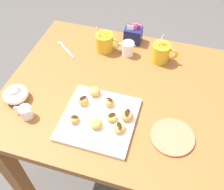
% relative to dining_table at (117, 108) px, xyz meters
% --- Properties ---
extents(ground_plane, '(8.00, 8.00, 0.00)m').
position_rel_dining_table_xyz_m(ground_plane, '(0.00, 0.00, -0.61)').
color(ground_plane, '#514C47').
extents(dining_table, '(1.02, 0.85, 0.75)m').
position_rel_dining_table_xyz_m(dining_table, '(0.00, 0.00, 0.00)').
color(dining_table, '#935628').
rests_on(dining_table, ground_plane).
extents(pastry_plate_square, '(0.30, 0.30, 0.02)m').
position_rel_dining_table_xyz_m(pastry_plate_square, '(-0.03, -0.19, 0.14)').
color(pastry_plate_square, white).
rests_on(pastry_plate_square, dining_table).
extents(coffee_mug_mustard_left, '(0.13, 0.09, 0.14)m').
position_rel_dining_table_xyz_m(coffee_mug_mustard_left, '(-0.14, 0.25, 0.18)').
color(coffee_mug_mustard_left, gold).
rests_on(coffee_mug_mustard_left, dining_table).
extents(coffee_mug_mustard_right, '(0.13, 0.09, 0.14)m').
position_rel_dining_table_xyz_m(coffee_mug_mustard_right, '(0.15, 0.25, 0.18)').
color(coffee_mug_mustard_right, gold).
rests_on(coffee_mug_mustard_right, dining_table).
extents(cream_pitcher_white, '(0.10, 0.06, 0.07)m').
position_rel_dining_table_xyz_m(cream_pitcher_white, '(-0.02, 0.25, 0.17)').
color(cream_pitcher_white, white).
rests_on(cream_pitcher_white, dining_table).
extents(sugar_caddy, '(0.09, 0.07, 0.11)m').
position_rel_dining_table_xyz_m(sugar_caddy, '(-0.02, 0.36, 0.17)').
color(sugar_caddy, '#191E51').
rests_on(sugar_caddy, dining_table).
extents(ice_cream_bowl, '(0.11, 0.11, 0.08)m').
position_rel_dining_table_xyz_m(ice_cream_bowl, '(-0.41, -0.18, 0.17)').
color(ice_cream_bowl, white).
rests_on(ice_cream_bowl, dining_table).
extents(chocolate_sauce_pitcher, '(0.09, 0.05, 0.06)m').
position_rel_dining_table_xyz_m(chocolate_sauce_pitcher, '(-0.32, -0.25, 0.16)').
color(chocolate_sauce_pitcher, white).
rests_on(chocolate_sauce_pitcher, dining_table).
extents(saucer_coral_left, '(0.17, 0.17, 0.01)m').
position_rel_dining_table_xyz_m(saucer_coral_left, '(0.27, -0.18, 0.14)').
color(saucer_coral_left, '#E5704C').
rests_on(saucer_coral_left, dining_table).
extents(loose_spoon_near_saucer, '(0.13, 0.11, 0.01)m').
position_rel_dining_table_xyz_m(loose_spoon_near_saucer, '(-0.35, 0.21, 0.14)').
color(loose_spoon_near_saucer, silver).
rests_on(loose_spoon_near_saucer, dining_table).
extents(beignet_0, '(0.06, 0.06, 0.03)m').
position_rel_dining_table_xyz_m(beignet_0, '(-0.12, -0.23, 0.17)').
color(beignet_0, '#D19347').
rests_on(beignet_0, pastry_plate_square).
extents(chocolate_drizzle_0, '(0.03, 0.02, 0.00)m').
position_rel_dining_table_xyz_m(chocolate_drizzle_0, '(-0.12, -0.23, 0.18)').
color(chocolate_drizzle_0, black).
rests_on(chocolate_drizzle_0, beignet_0).
extents(beignet_1, '(0.07, 0.06, 0.03)m').
position_rel_dining_table_xyz_m(beignet_1, '(0.02, -0.18, 0.16)').
color(beignet_1, '#D19347').
rests_on(beignet_1, pastry_plate_square).
extents(chocolate_drizzle_1, '(0.03, 0.04, 0.00)m').
position_rel_dining_table_xyz_m(chocolate_drizzle_1, '(0.02, -0.18, 0.18)').
color(chocolate_drizzle_1, black).
rests_on(chocolate_drizzle_1, beignet_1).
extents(beignet_2, '(0.06, 0.06, 0.04)m').
position_rel_dining_table_xyz_m(beignet_2, '(-0.01, -0.11, 0.17)').
color(beignet_2, '#D19347').
rests_on(beignet_2, pastry_plate_square).
extents(chocolate_drizzle_2, '(0.03, 0.02, 0.00)m').
position_rel_dining_table_xyz_m(chocolate_drizzle_2, '(-0.01, -0.11, 0.19)').
color(chocolate_drizzle_2, black).
rests_on(chocolate_drizzle_2, beignet_2).
extents(beignet_3, '(0.07, 0.07, 0.04)m').
position_rel_dining_table_xyz_m(beignet_3, '(0.08, -0.15, 0.17)').
color(beignet_3, '#D19347').
rests_on(beignet_3, pastry_plate_square).
extents(chocolate_drizzle_3, '(0.02, 0.04, 0.00)m').
position_rel_dining_table_xyz_m(chocolate_drizzle_3, '(0.08, -0.15, 0.19)').
color(chocolate_drizzle_3, black).
rests_on(chocolate_drizzle_3, beignet_3).
extents(beignet_4, '(0.07, 0.07, 0.03)m').
position_rel_dining_table_xyz_m(beignet_4, '(0.07, -0.22, 0.16)').
color(beignet_4, '#D19347').
rests_on(beignet_4, pastry_plate_square).
extents(chocolate_drizzle_4, '(0.03, 0.04, 0.00)m').
position_rel_dining_table_xyz_m(chocolate_drizzle_4, '(0.07, -0.22, 0.18)').
color(chocolate_drizzle_4, black).
rests_on(chocolate_drizzle_4, beignet_4).
extents(beignet_5, '(0.07, 0.07, 0.04)m').
position_rel_dining_table_xyz_m(beignet_5, '(-0.03, -0.23, 0.17)').
color(beignet_5, '#D19347').
rests_on(beignet_5, pastry_plate_square).
extents(beignet_6, '(0.06, 0.06, 0.04)m').
position_rel_dining_table_xyz_m(beignet_6, '(-0.11, -0.13, 0.17)').
color(beignet_6, '#D19347').
rests_on(beignet_6, pastry_plate_square).
extents(chocolate_drizzle_6, '(0.03, 0.04, 0.00)m').
position_rel_dining_table_xyz_m(chocolate_drizzle_6, '(-0.11, -0.13, 0.19)').
color(chocolate_drizzle_6, black).
rests_on(chocolate_drizzle_6, beignet_6).
extents(beignet_7, '(0.07, 0.07, 0.04)m').
position_rel_dining_table_xyz_m(beignet_7, '(-0.09, -0.07, 0.17)').
color(beignet_7, '#D19347').
rests_on(beignet_7, pastry_plate_square).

